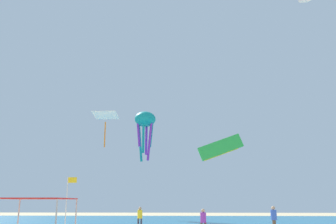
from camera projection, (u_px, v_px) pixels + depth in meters
ocean_strip at (165, 219)px, 44.07m from camera, size 110.00×22.99×0.03m
canopy_tent at (37, 200)px, 18.48m from camera, size 3.24×3.28×2.25m
person_near_tent at (203, 219)px, 23.78m from camera, size 0.40×0.39×1.63m
person_leftmost at (140, 216)px, 29.57m from camera, size 0.41×0.40×1.68m
person_central at (274, 217)px, 25.92m from camera, size 0.42×0.43×1.77m
banner_flag at (68, 200)px, 23.10m from camera, size 0.61×0.06×3.59m
kite_parafoil_green at (221, 148)px, 36.58m from camera, size 4.68×0.89×2.84m
kite_octopus_teal at (145, 122)px, 49.19m from camera, size 3.68×3.68×6.67m
kite_diamond_white at (106, 117)px, 38.21m from camera, size 2.52×2.51×3.56m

